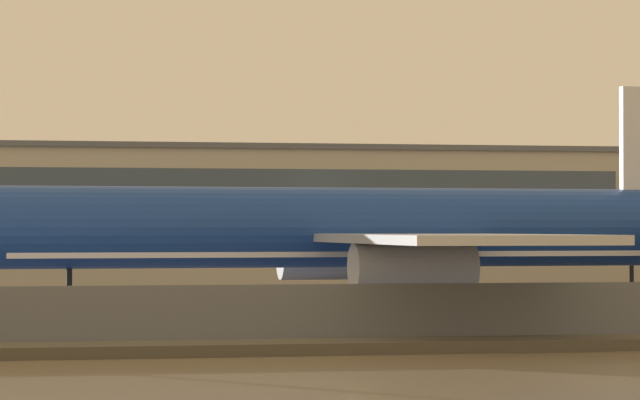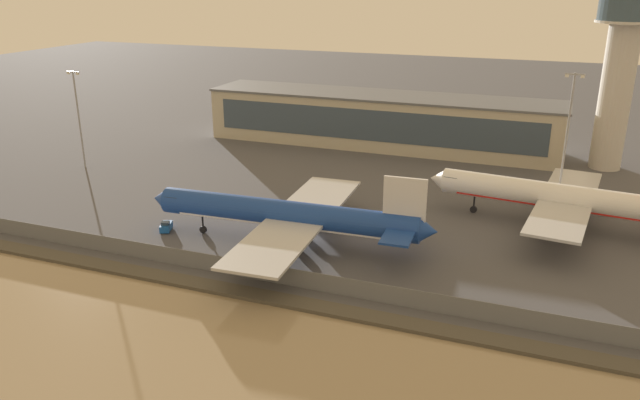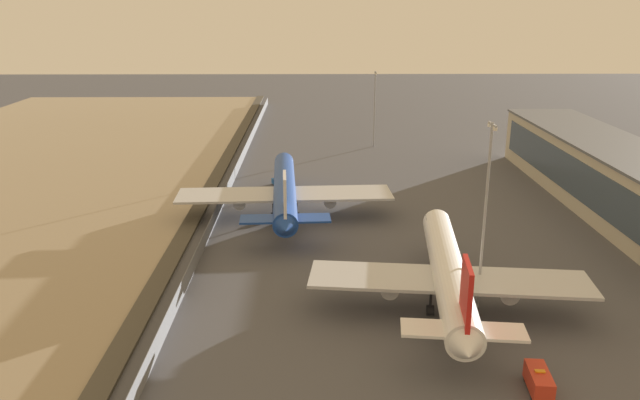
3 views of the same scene
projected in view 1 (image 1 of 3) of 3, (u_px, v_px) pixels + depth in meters
name	position (u px, v px, depth m)	size (l,w,h in m)	color
ground_plane	(389.00, 321.00, 83.56)	(500.00, 500.00, 0.00)	#4C4C51
shoreline_seawall	(499.00, 344.00, 63.40)	(320.00, 3.00, 0.50)	#474238
perimeter_fence	(469.00, 313.00, 67.85)	(280.00, 0.10, 2.65)	slate
cargo_jet_blue	(365.00, 231.00, 80.11)	(47.35, 40.89, 13.03)	#193D93
terminal_building	(185.00, 214.00, 142.99)	(87.08, 16.68, 12.78)	#BCB299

